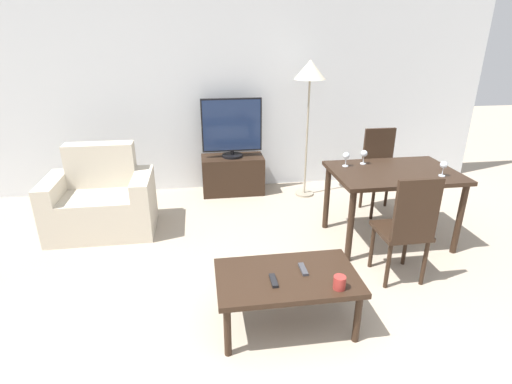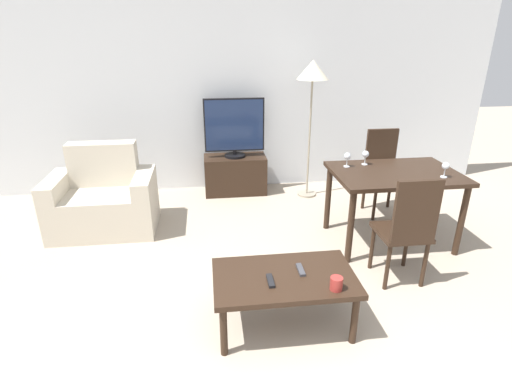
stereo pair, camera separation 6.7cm
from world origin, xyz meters
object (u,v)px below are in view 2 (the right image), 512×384
at_px(dining_table, 394,181).
at_px(wine_glass_center, 366,155).
at_px(coffee_table, 284,281).
at_px(wine_glass_right, 446,167).
at_px(remote_secondary, 301,270).
at_px(wine_glass_left, 347,157).
at_px(armchair, 104,201).
at_px(tv_stand, 235,174).
at_px(cup_white_near, 336,284).
at_px(dining_chair_far, 383,168).
at_px(tv, 234,128).
at_px(dining_chair_near, 407,227).
at_px(remote_primary, 270,281).
at_px(floor_lamp, 313,77).

bearing_deg(dining_table, wine_glass_center, 131.87).
relative_size(coffee_table, dining_table, 0.83).
xyz_separation_m(dining_table, wine_glass_right, (0.37, -0.21, 0.20)).
height_order(remote_secondary, wine_glass_center, wine_glass_center).
bearing_deg(remote_secondary, wine_glass_left, 59.48).
xyz_separation_m(armchair, wine_glass_left, (2.51, -0.45, 0.53)).
height_order(tv_stand, wine_glass_center, wine_glass_center).
bearing_deg(cup_white_near, tv_stand, 99.09).
height_order(dining_chair_far, wine_glass_left, dining_chair_far).
height_order(tv_stand, dining_chair_far, dining_chair_far).
distance_m(tv_stand, wine_glass_center, 1.88).
bearing_deg(tv_stand, tv, -90.00).
bearing_deg(dining_chair_near, wine_glass_center, 90.53).
xyz_separation_m(dining_table, dining_chair_far, (0.21, 0.72, -0.12)).
height_order(dining_table, remote_primary, dining_table).
relative_size(remote_primary, remote_secondary, 1.00).
bearing_deg(armchair, dining_chair_near, -26.73).
xyz_separation_m(tv, cup_white_near, (0.46, -2.85, -0.41)).
distance_m(dining_table, remote_secondary, 1.61).
xyz_separation_m(tv, wine_glass_center, (1.23, -1.28, -0.02)).
xyz_separation_m(dining_chair_far, wine_glass_center, (-0.43, -0.48, 0.32)).
relative_size(dining_chair_near, wine_glass_right, 6.69).
xyz_separation_m(dining_chair_near, wine_glass_right, (0.58, 0.51, 0.32)).
height_order(dining_chair_near, remote_secondary, dining_chair_near).
bearing_deg(wine_glass_right, coffee_table, -151.43).
relative_size(cup_white_near, wine_glass_right, 0.63).
distance_m(armchair, dining_chair_far, 3.15).
xyz_separation_m(tv_stand, floor_lamp, (0.93, -0.22, 1.26)).
height_order(coffee_table, dining_chair_near, dining_chair_near).
bearing_deg(cup_white_near, dining_chair_near, 37.38).
xyz_separation_m(dining_table, cup_white_near, (-1.00, -1.32, -0.19)).
height_order(armchair, cup_white_near, armchair).
distance_m(floor_lamp, wine_glass_right, 1.88).
bearing_deg(wine_glass_center, wine_glass_right, -37.62).
xyz_separation_m(dining_chair_near, dining_chair_far, (0.42, 1.45, 0.00)).
distance_m(dining_chair_near, floor_lamp, 2.28).
bearing_deg(wine_glass_right, tv, 136.45).
bearing_deg(tv_stand, wine_glass_right, -43.59).
xyz_separation_m(dining_table, remote_primary, (-1.42, -1.19, -0.22)).
distance_m(coffee_table, floor_lamp, 2.79).
distance_m(armchair, wine_glass_left, 2.60).
height_order(tv_stand, wine_glass_right, wine_glass_right).
distance_m(armchair, coffee_table, 2.41).
height_order(dining_chair_far, remote_secondary, dining_chair_far).
xyz_separation_m(armchair, floor_lamp, (2.41, 0.66, 1.19)).
height_order(tv, floor_lamp, floor_lamp).
relative_size(dining_table, wine_glass_center, 8.25).
height_order(tv, wine_glass_right, tv).
xyz_separation_m(coffee_table, floor_lamp, (0.78, 2.43, 1.14)).
height_order(armchair, wine_glass_center, armchair).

